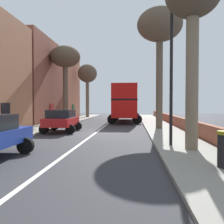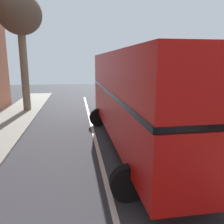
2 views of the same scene
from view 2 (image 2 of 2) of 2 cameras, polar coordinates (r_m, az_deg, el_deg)
The scene contains 2 objects.
double_decker_bus at distance 9.82m, azimuth 6.29°, elevation 4.35°, with size 3.65×11.20×4.06m.
street_tree_left_4 at distance 18.67m, azimuth -21.53°, elevation 20.69°, with size 3.01×3.01×8.24m.
Camera 2 is at (-0.83, 2.48, 3.69)m, focal length 37.36 mm.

